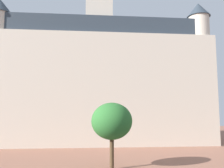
% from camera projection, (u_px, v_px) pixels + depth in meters
% --- Properties ---
extents(landmark_building, '(30.03, 12.94, 35.61)m').
position_uv_depth(landmark_building, '(101.00, 80.00, 36.35)').
color(landmark_building, beige).
rests_on(landmark_building, ground_plane).
extents(tree_curb_far, '(3.14, 3.14, 5.00)m').
position_uv_depth(tree_curb_far, '(112.00, 121.00, 18.55)').
color(tree_curb_far, '#4C3823').
rests_on(tree_curb_far, ground_plane).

